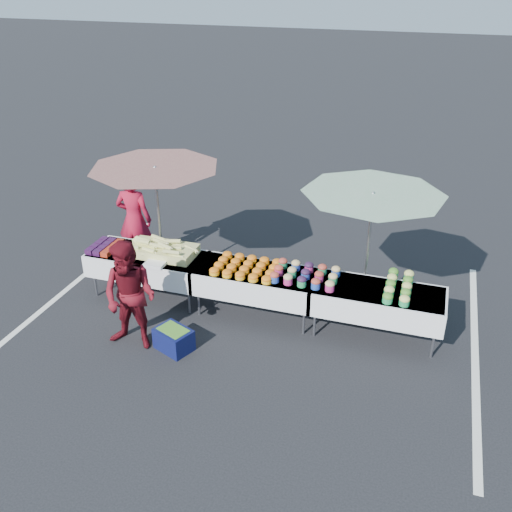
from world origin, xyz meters
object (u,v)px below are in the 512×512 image
(vendor, at_px, (134,219))
(table_center, at_px, (256,281))
(storage_bin, at_px, (174,339))
(umbrella_left, at_px, (156,178))
(umbrella_right, at_px, (372,205))
(customer, at_px, (130,296))
(table_right, at_px, (377,301))
(table_left, at_px, (148,263))

(vendor, bearing_deg, table_center, 156.11)
(storage_bin, bearing_deg, table_center, 78.73)
(umbrella_left, relative_size, umbrella_right, 0.91)
(umbrella_left, relative_size, storage_bin, 3.54)
(customer, height_order, umbrella_right, umbrella_right)
(table_right, bearing_deg, umbrella_left, 173.58)
(customer, relative_size, umbrella_right, 0.69)
(table_left, height_order, vendor, vendor)
(table_left, distance_m, storage_bin, 1.61)
(umbrella_right, bearing_deg, storage_bin, -145.85)
(table_center, bearing_deg, umbrella_left, 167.15)
(table_right, relative_size, customer, 1.16)
(table_left, height_order, umbrella_left, umbrella_left)
(table_left, xyz_separation_m, storage_bin, (0.99, -1.20, -0.42))
(vendor, height_order, storage_bin, vendor)
(customer, bearing_deg, umbrella_left, 103.43)
(storage_bin, bearing_deg, table_right, 47.43)
(table_center, height_order, umbrella_left, umbrella_left)
(table_left, relative_size, customer, 1.16)
(customer, bearing_deg, umbrella_right, 30.78)
(table_left, distance_m, table_center, 1.80)
(table_right, relative_size, storage_bin, 3.12)
(umbrella_right, bearing_deg, table_left, -173.20)
(table_left, distance_m, umbrella_left, 1.35)
(vendor, height_order, umbrella_right, umbrella_right)
(table_center, relative_size, umbrella_right, 0.80)
(table_right, bearing_deg, customer, -157.91)
(vendor, distance_m, customer, 2.47)
(umbrella_left, distance_m, storage_bin, 2.52)
(vendor, height_order, umbrella_left, umbrella_left)
(umbrella_left, bearing_deg, customer, -77.39)
(table_right, height_order, vendor, vendor)
(vendor, relative_size, customer, 1.07)
(table_center, xyz_separation_m, vendor, (-2.51, 0.91, 0.28))
(storage_bin, bearing_deg, umbrella_left, 143.11)
(table_left, xyz_separation_m, customer, (0.42, -1.29, 0.22))
(table_center, bearing_deg, table_left, 180.00)
(vendor, xyz_separation_m, storage_bin, (1.70, -2.11, -0.69))
(table_right, distance_m, vendor, 4.41)
(table_left, bearing_deg, customer, -71.77)
(table_center, bearing_deg, table_right, 0.00)
(vendor, bearing_deg, storage_bin, 124.82)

